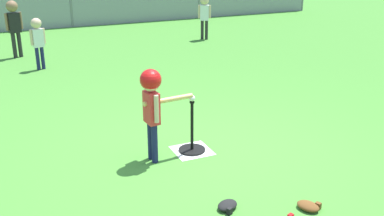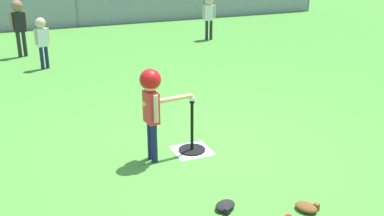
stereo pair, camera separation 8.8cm
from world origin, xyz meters
The scene contains 11 objects.
ground_plane centered at (0.00, 0.00, 0.00)m, with size 60.00×60.00×0.00m, color #478C33.
home_plate centered at (-0.15, 0.18, 0.00)m, with size 0.44×0.44×0.01m, color white.
batting_tee centered at (-0.15, 0.18, 0.10)m, with size 0.32×0.32×0.63m.
baseball_on_tee centered at (-0.15, 0.18, 0.67)m, with size 0.07×0.07×0.07m, color white.
batter_child centered at (-0.65, 0.13, 0.77)m, with size 0.63×0.31×1.09m.
fielder_near_right centered at (-1.71, 5.93, 0.77)m, with size 0.35×0.24×1.20m.
fielder_deep_center centered at (2.74, 6.01, 0.70)m, with size 0.29×0.21×1.08m.
fielder_near_left centered at (-1.37, 4.73, 0.64)m, with size 0.29×0.20×1.00m.
glove_tossed_aside centered at (-0.35, -1.12, 0.04)m, with size 0.27×0.24×0.07m.
glove_outfield_drop centered at (0.34, -1.43, 0.04)m, with size 0.24×0.26×0.07m.
outfield_fence centered at (0.00, 9.09, 0.62)m, with size 16.06×0.06×1.15m.
Camera 2 is at (-2.09, -4.45, 2.41)m, focal length 43.04 mm.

